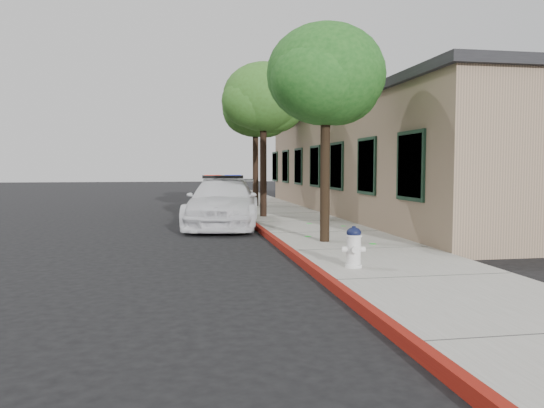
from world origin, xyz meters
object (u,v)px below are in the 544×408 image
(clapboard_building, at_px, (407,162))
(street_tree_mid, at_px, (263,101))
(street_tree_near, at_px, (326,79))
(fire_hydrant, at_px, (354,247))
(street_tree_far, at_px, (256,112))
(police_car, at_px, (223,203))

(clapboard_building, distance_m, street_tree_mid, 6.46)
(street_tree_near, bearing_deg, fire_hydrant, -97.02)
(fire_hydrant, bearing_deg, street_tree_far, 97.41)
(street_tree_near, relative_size, street_tree_mid, 0.93)
(street_tree_far, bearing_deg, fire_hydrant, -91.81)
(street_tree_near, bearing_deg, street_tree_far, 89.66)
(fire_hydrant, distance_m, street_tree_far, 15.46)
(street_tree_near, bearing_deg, street_tree_mid, 93.56)
(street_tree_near, bearing_deg, police_car, 112.98)
(fire_hydrant, bearing_deg, police_car, 110.63)
(street_tree_near, distance_m, street_tree_mid, 6.68)
(police_car, bearing_deg, street_tree_near, -57.59)
(clapboard_building, relative_size, street_tree_far, 3.69)
(clapboard_building, bearing_deg, street_tree_far, 144.71)
(police_car, xyz_separation_m, street_tree_far, (2.10, 6.91, 3.63))
(street_tree_far, bearing_deg, police_car, -106.89)
(clapboard_building, relative_size, police_car, 3.72)
(street_tree_mid, bearing_deg, fire_hydrant, -89.93)
(fire_hydrant, bearing_deg, clapboard_building, 70.90)
(police_car, relative_size, fire_hydrant, 7.68)
(street_tree_far, bearing_deg, street_tree_mid, -95.49)
(clapboard_building, relative_size, street_tree_near, 4.08)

